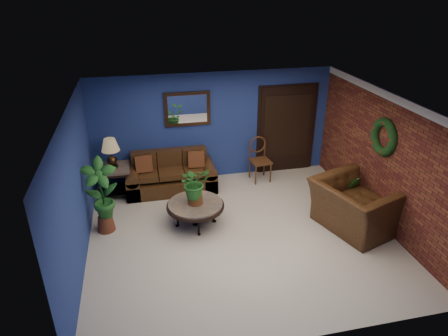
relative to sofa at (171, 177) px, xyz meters
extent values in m
plane|color=beige|center=(1.08, -2.07, -0.29)|extent=(5.50, 5.50, 0.00)
cube|color=navy|center=(1.08, 0.43, 0.96)|extent=(5.50, 0.04, 2.50)
cube|color=navy|center=(-1.67, -2.07, 0.96)|extent=(0.04, 5.00, 2.50)
cube|color=brown|center=(3.83, -2.07, 0.96)|extent=(0.04, 5.00, 2.50)
cube|color=silver|center=(1.08, -2.07, 2.21)|extent=(5.50, 5.00, 0.02)
cube|color=white|center=(3.80, -2.07, 2.14)|extent=(0.03, 5.00, 0.14)
cube|color=#3C2414|center=(0.48, 0.39, 1.43)|extent=(1.02, 0.06, 0.77)
cube|color=black|center=(2.83, 0.40, 0.76)|extent=(1.44, 0.06, 2.18)
torus|color=black|center=(3.77, -2.02, 1.41)|extent=(0.16, 0.72, 0.72)
cube|color=#492D14|center=(0.00, -0.07, -0.13)|extent=(1.97, 0.85, 0.32)
cube|color=#492D14|center=(0.00, 0.23, 0.17)|extent=(1.68, 0.23, 0.80)
cube|color=#492D14|center=(-0.56, -0.13, 0.17)|extent=(0.54, 0.58, 0.13)
cube|color=#492D14|center=(0.00, -0.13, 0.17)|extent=(0.54, 0.58, 0.13)
cube|color=#492D14|center=(0.56, -0.13, 0.17)|extent=(0.54, 0.58, 0.13)
cube|color=#492D14|center=(-0.84, -0.07, -0.07)|extent=(0.29, 0.85, 0.45)
cube|color=#492D14|center=(0.84, -0.07, -0.07)|extent=(0.29, 0.85, 0.45)
cube|color=brown|center=(-0.57, -0.09, 0.42)|extent=(0.36, 0.11, 0.36)
cube|color=brown|center=(0.57, -0.09, 0.42)|extent=(0.36, 0.11, 0.36)
cylinder|color=#4C4642|center=(0.32, -1.57, 0.16)|extent=(1.04, 1.04, 0.05)
cylinder|color=black|center=(0.32, -1.57, 0.12)|extent=(1.10, 1.10, 0.05)
cylinder|color=black|center=(0.32, -1.57, -0.08)|extent=(0.14, 0.14, 0.42)
cube|color=#4C4642|center=(-1.22, -0.02, 0.35)|extent=(0.69, 0.69, 0.05)
cube|color=black|center=(-1.22, -0.02, 0.31)|extent=(0.73, 0.73, 0.04)
cube|color=black|center=(-1.22, -0.02, -0.17)|extent=(0.62, 0.62, 0.03)
cylinder|color=black|center=(-1.51, -0.31, 0.03)|extent=(0.03, 0.03, 0.64)
cylinder|color=black|center=(-0.93, -0.31, 0.03)|extent=(0.03, 0.03, 0.64)
cylinder|color=black|center=(-1.51, 0.26, 0.03)|extent=(0.03, 0.03, 0.64)
cylinder|color=black|center=(-0.93, 0.26, 0.03)|extent=(0.03, 0.03, 0.64)
cylinder|color=#3C2414|center=(-1.22, -0.02, 0.40)|extent=(0.23, 0.23, 0.05)
sphere|color=#3C2414|center=(-1.22, -0.02, 0.51)|extent=(0.21, 0.21, 0.21)
cylinder|color=#3C2414|center=(-1.22, -0.02, 0.68)|extent=(0.02, 0.02, 0.27)
cone|color=#917950|center=(-1.22, -0.02, 0.87)|extent=(0.38, 0.38, 0.27)
cube|color=#573518|center=(2.08, -0.02, 0.19)|extent=(0.48, 0.48, 0.04)
torus|color=#573518|center=(2.06, 0.17, 0.53)|extent=(0.41, 0.08, 0.41)
cylinder|color=#573518|center=(1.92, -0.23, -0.06)|extent=(0.04, 0.04, 0.46)
cylinder|color=#573518|center=(2.29, -0.19, -0.06)|extent=(0.04, 0.04, 0.46)
cylinder|color=#573518|center=(1.88, 0.14, -0.06)|extent=(0.04, 0.04, 0.46)
cylinder|color=#573518|center=(2.25, 0.18, -0.06)|extent=(0.04, 0.04, 0.46)
imported|color=#492D14|center=(3.23, -2.32, 0.18)|extent=(1.66, 1.77, 0.94)
cylinder|color=brown|center=(0.32, -1.57, 0.27)|extent=(0.28, 0.28, 0.18)
imported|color=#1B581C|center=(0.32, -1.57, 0.62)|extent=(0.67, 0.62, 0.62)
cylinder|color=brown|center=(3.43, -1.74, -0.19)|extent=(0.26, 0.26, 0.20)
imported|color=#1B581C|center=(3.43, -1.74, 0.18)|extent=(0.41, 0.36, 0.65)
cylinder|color=brown|center=(-1.37, -1.39, -0.14)|extent=(0.34, 0.34, 0.30)
imported|color=#1B581C|center=(-1.37, -1.39, 0.57)|extent=(0.67, 0.47, 1.21)
camera|label=1|loc=(-0.55, -8.05, 4.06)|focal=32.00mm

